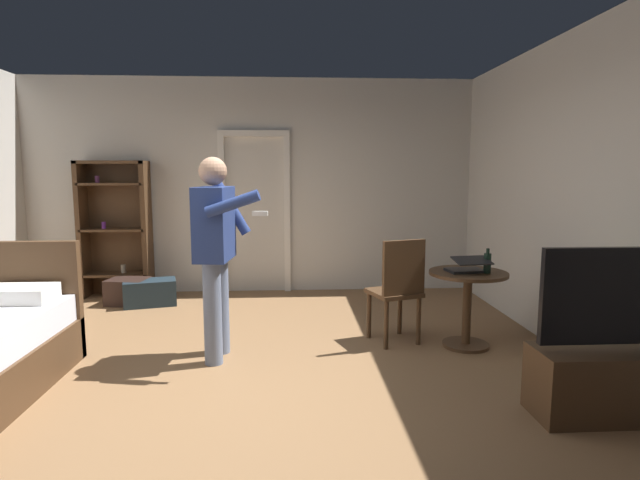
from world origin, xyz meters
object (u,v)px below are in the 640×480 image
bookshelf (116,224)px  suitcase_small (128,291)px  side_table (467,296)px  laptop (468,267)px  suitcase_dark (150,293)px  tv_flatscreen (616,369)px  person_blue_shirt (216,243)px  wooden_chair (398,287)px  bottle_on_table (487,263)px

bookshelf → suitcase_small: bearing=-59.8°
side_table → laptop: size_ratio=1.91×
suitcase_small → suitcase_dark: bearing=-6.1°
side_table → suitcase_small: 3.99m
bookshelf → laptop: bearing=-30.1°
laptop → tv_flatscreen: bearing=-68.4°
tv_flatscreen → suitcase_small: bearing=142.8°
bookshelf → person_blue_shirt: bearing=-55.4°
person_blue_shirt → suitcase_small: person_blue_shirt is taller
wooden_chair → person_blue_shirt: person_blue_shirt is taller
bookshelf → tv_flatscreen: size_ratio=1.54×
tv_flatscreen → person_blue_shirt: bearing=156.0°
side_table → bottle_on_table: size_ratio=3.12×
bookshelf → suitcase_small: size_ratio=3.75×
suitcase_small → bookshelf: bearing=129.4°
tv_flatscreen → suitcase_small: size_ratio=2.43×
bookshelf → side_table: bearing=-29.5°
laptop → suitcase_dark: 3.74m
suitcase_small → bottle_on_table: bearing=-16.7°
wooden_chair → bookshelf: bearing=147.4°
laptop → wooden_chair: bearing=165.4°
tv_flatscreen → wooden_chair: 1.88m
side_table → bottle_on_table: bearing=-29.7°
laptop → suitcase_small: laptop is taller
wooden_chair → suitcase_small: 3.40m
bottle_on_table → suitcase_small: (-3.72, 1.81, -0.64)m
bottle_on_table → person_blue_shirt: size_ratio=0.13×
laptop → suitcase_dark: laptop is taller
tv_flatscreen → person_blue_shirt: size_ratio=0.66×
bottle_on_table → suitcase_small: bearing=154.1°
bookshelf → person_blue_shirt: 2.84m
person_blue_shirt → suitcase_small: (-1.35, 1.89, -0.85)m
suitcase_dark → tv_flatscreen: bearing=-53.4°
bookshelf → tv_flatscreen: (4.34, -3.55, -0.61)m
side_table → suitcase_dark: 3.70m
bookshelf → side_table: (3.84, -2.17, -0.46)m
side_table → suitcase_small: (-3.58, 1.73, -0.32)m
side_table → suitcase_small: bearing=154.3°
laptop → suitcase_dark: bearing=152.7°
person_blue_shirt → tv_flatscreen: bearing=-24.0°
wooden_chair → suitcase_dark: 3.12m
suitcase_dark → suitcase_small: size_ratio=1.29×
bookshelf → bottle_on_table: 4.58m
bottle_on_table → suitcase_dark: (-3.44, 1.73, -0.64)m
tv_flatscreen → wooden_chair: size_ratio=1.14×
bottle_on_table → side_table: bearing=150.3°
bottle_on_table → suitcase_small: 4.19m
side_table → person_blue_shirt: bearing=-175.9°
bottle_on_table → person_blue_shirt: (-2.37, -0.08, 0.21)m
person_blue_shirt → bookshelf: bearing=124.6°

